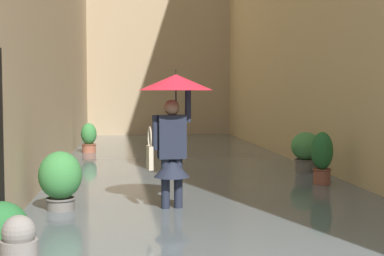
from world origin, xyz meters
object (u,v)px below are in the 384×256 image
(person_wading, at_px, (174,113))
(potted_plant_near_right, at_px, (60,180))
(potted_plant_mid_left, at_px, (322,158))
(potted_plant_far_right, at_px, (89,139))
(potted_plant_near_left, at_px, (306,151))
(potted_plant_mid_right, at_px, (1,241))

(person_wading, relative_size, potted_plant_near_right, 2.23)
(potted_plant_mid_left, relative_size, potted_plant_far_right, 1.16)
(potted_plant_far_right, bearing_deg, potted_plant_mid_left, 127.52)
(potted_plant_far_right, bearing_deg, person_wading, 102.44)
(potted_plant_near_left, distance_m, potted_plant_near_right, 5.50)
(person_wading, relative_size, potted_plant_far_right, 2.29)
(potted_plant_mid_left, bearing_deg, potted_plant_mid_right, 46.28)
(potted_plant_far_right, xyz_separation_m, potted_plant_near_right, (-0.08, 7.36, 0.05))
(potted_plant_near_left, height_order, potted_plant_mid_left, potted_plant_mid_left)
(person_wading, bearing_deg, potted_plant_far_right, -77.56)
(potted_plant_mid_left, bearing_deg, potted_plant_far_right, -52.48)
(person_wading, distance_m, potted_plant_mid_left, 3.35)
(person_wading, xyz_separation_m, potted_plant_far_right, (1.64, -7.43, -0.97))
(potted_plant_near_left, distance_m, potted_plant_far_right, 6.23)
(person_wading, distance_m, potted_plant_mid_right, 3.54)
(person_wading, height_order, potted_plant_near_right, person_wading)
(person_wading, height_order, potted_plant_near_left, person_wading)
(potted_plant_mid_left, distance_m, potted_plant_far_right, 7.21)
(potted_plant_mid_left, bearing_deg, person_wading, 31.89)
(potted_plant_near_left, bearing_deg, potted_plant_near_right, 34.90)
(person_wading, height_order, potted_plant_far_right, person_wading)
(potted_plant_near_left, bearing_deg, potted_plant_far_right, -42.56)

